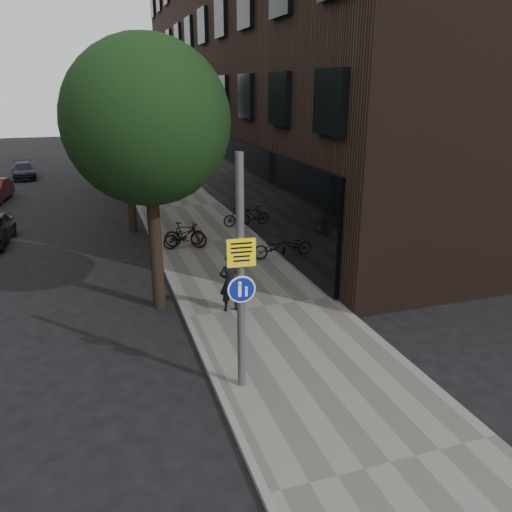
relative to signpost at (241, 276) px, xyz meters
name	(u,v)px	position (x,y,z in m)	size (l,w,h in m)	color
ground	(300,370)	(1.50, 0.31, -2.61)	(120.00, 120.00, 0.00)	black
sidewalk	(211,243)	(1.75, 10.31, -2.55)	(4.50, 60.00, 0.12)	slate
curb_edge	(156,248)	(-0.50, 10.31, -2.55)	(0.15, 60.00, 0.13)	slate
building_right_dark_brick	(293,37)	(10.00, 22.31, 6.39)	(12.00, 40.00, 18.00)	black
street_tree_near	(150,129)	(-1.03, 4.95, 2.50)	(4.40, 4.40, 7.50)	black
street_tree_mid	(126,112)	(-1.03, 13.45, 2.50)	(5.00, 5.00, 7.80)	black
street_tree_far	(114,105)	(-1.03, 22.45, 2.50)	(5.00, 5.00, 7.80)	black
signpost	(241,276)	(0.00, 0.00, 0.00)	(0.57, 0.16, 4.93)	#595B5E
pedestrian	(230,283)	(0.76, 3.67, -1.65)	(0.61, 0.40, 1.68)	black
parked_bike_facade_near	(275,247)	(3.50, 7.50, -2.06)	(0.57, 1.63, 0.86)	black
parked_bike_facade_far	(239,217)	(3.50, 12.14, -2.05)	(0.42, 1.47, 0.88)	black
parked_bike_curb_near	(184,236)	(0.57, 9.93, -2.03)	(0.61, 1.74, 0.92)	black
parked_bike_curb_far	(185,235)	(0.61, 9.78, -1.97)	(0.49, 1.72, 1.03)	black
parked_car_far	(24,170)	(-7.20, 29.40, -2.08)	(1.50, 3.69, 1.07)	black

